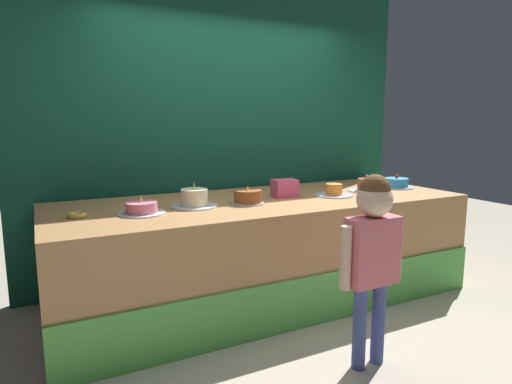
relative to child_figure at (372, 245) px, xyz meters
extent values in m
plane|color=#BCB29E|center=(-0.07, 0.61, -0.78)|extent=(12.00, 12.00, 0.00)
cube|color=#B27F4C|center=(-0.07, 1.25, -0.35)|extent=(3.46, 1.29, 0.87)
cube|color=#59B24C|center=(-0.07, 0.60, -0.59)|extent=(3.46, 0.02, 0.39)
cube|color=#144C38|center=(-0.07, 2.00, 0.71)|extent=(3.94, 0.08, 2.98)
cylinder|color=#3F4C8C|center=(-0.07, 0.00, -0.51)|extent=(0.08, 0.08, 0.54)
cylinder|color=#3F4C8C|center=(0.07, 0.00, -0.51)|extent=(0.08, 0.08, 0.54)
cube|color=#D86672|center=(0.00, 0.00, -0.04)|extent=(0.33, 0.15, 0.42)
cylinder|color=beige|center=(-0.20, 0.00, -0.05)|extent=(0.07, 0.07, 0.38)
cylinder|color=beige|center=(0.20, 0.00, -0.05)|extent=(0.07, 0.07, 0.38)
sphere|color=beige|center=(0.00, 0.00, 0.28)|extent=(0.21, 0.21, 0.21)
sphere|color=brown|center=(0.00, 0.00, 0.34)|extent=(0.18, 0.18, 0.18)
cube|color=#E75186|center=(0.14, 1.26, 0.16)|extent=(0.21, 0.17, 0.15)
torus|color=#F2BF4C|center=(-1.54, 1.20, 0.10)|extent=(0.13, 0.13, 0.03)
cylinder|color=silver|center=(-1.12, 1.12, 0.09)|extent=(0.33, 0.33, 0.01)
cylinder|color=pink|center=(-1.12, 1.12, 0.13)|extent=(0.22, 0.22, 0.07)
cone|color=#F2E566|center=(-1.12, 1.12, 0.20)|extent=(0.02, 0.02, 0.06)
cylinder|color=silver|center=(-0.70, 1.20, 0.09)|extent=(0.35, 0.35, 0.01)
cylinder|color=beige|center=(-0.70, 1.20, 0.16)|extent=(0.21, 0.21, 0.13)
cone|color=#F2E566|center=(-0.70, 1.20, 0.25)|extent=(0.02, 0.02, 0.06)
cylinder|color=silver|center=(-0.28, 1.13, 0.09)|extent=(0.27, 0.27, 0.01)
cylinder|color=brown|center=(-0.28, 1.13, 0.15)|extent=(0.22, 0.22, 0.10)
cone|color=#F2E566|center=(-0.28, 1.13, 0.22)|extent=(0.02, 0.02, 0.04)
cylinder|color=silver|center=(0.55, 1.11, 0.09)|extent=(0.34, 0.34, 0.01)
cylinder|color=orange|center=(0.55, 1.11, 0.14)|extent=(0.14, 0.14, 0.10)
cylinder|color=silver|center=(0.97, 1.17, 0.09)|extent=(0.33, 0.33, 0.01)
cylinder|color=brown|center=(0.97, 1.17, 0.15)|extent=(0.17, 0.17, 0.11)
sphere|color=red|center=(0.97, 1.17, 0.22)|extent=(0.04, 0.04, 0.04)
cylinder|color=silver|center=(1.39, 1.21, 0.09)|extent=(0.33, 0.33, 0.01)
cylinder|color=#3399D8|center=(1.39, 1.21, 0.14)|extent=(0.22, 0.22, 0.08)
sphere|color=red|center=(1.39, 1.21, 0.20)|extent=(0.04, 0.04, 0.04)
camera|label=1|loc=(-1.77, -1.92, 0.73)|focal=30.35mm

